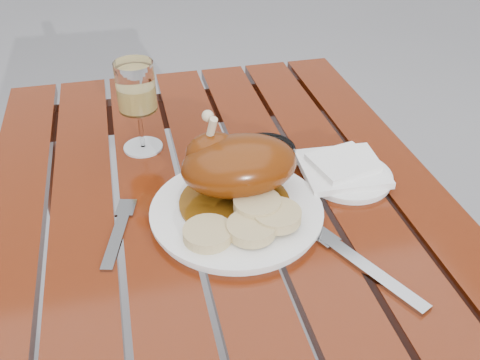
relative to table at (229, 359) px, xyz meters
name	(u,v)px	position (x,y,z in m)	size (l,w,h in m)	color
table	(229,359)	(0.00, 0.00, 0.00)	(0.80, 1.20, 0.75)	maroon
dinner_plate	(237,212)	(0.02, 0.00, 0.38)	(0.29, 0.29, 0.02)	white
roast_duck	(235,165)	(0.03, 0.05, 0.45)	(0.21, 0.19, 0.14)	#62390B
bread_dumplings	(249,220)	(0.03, -0.05, 0.41)	(0.19, 0.12, 0.03)	tan
wine_glass	(138,107)	(-0.11, 0.26, 0.47)	(0.08, 0.08, 0.18)	#EDCD6C
side_plate	(348,177)	(0.24, 0.06, 0.38)	(0.16, 0.16, 0.01)	white
napkin	(342,169)	(0.23, 0.07, 0.39)	(0.15, 0.14, 0.01)	white
ashtray	(265,154)	(0.11, 0.16, 0.39)	(0.11, 0.11, 0.03)	#B2B7BC
fork	(117,236)	(-0.18, 0.00, 0.38)	(0.02, 0.16, 0.01)	gray
knife	(361,264)	(0.17, -0.15, 0.38)	(0.02, 0.23, 0.01)	gray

